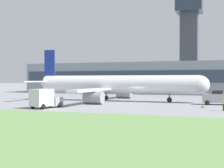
{
  "coord_description": "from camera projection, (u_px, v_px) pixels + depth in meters",
  "views": [
    {
      "loc": [
        12.85,
        -48.58,
        3.66
      ],
      "look_at": [
        -4.79,
        0.9,
        2.86
      ],
      "focal_mm": 50.0,
      "sensor_mm": 36.0,
      "label": 1
    }
  ],
  "objects": [
    {
      "name": "terminal_building",
      "position": [
        171.0,
        76.0,
        79.53
      ],
      "size": [
        75.41,
        15.38,
        23.74
      ],
      "color": "gray",
      "rests_on": "ground_plane"
    },
    {
      "name": "ground_plane",
      "position": [
        138.0,
        102.0,
        50.12
      ],
      "size": [
        400.0,
        400.0,
        0.0
      ],
      "primitive_type": "plane",
      "color": "gray"
    },
    {
      "name": "airplane",
      "position": [
        114.0,
        85.0,
        52.39
      ],
      "size": [
        30.04,
        27.96,
        8.97
      ],
      "color": "silver",
      "rests_on": "ground_plane"
    },
    {
      "name": "ground_crew_person",
      "position": [
        224.0,
        104.0,
        35.89
      ],
      "size": [
        0.38,
        0.38,
        1.66
      ],
      "color": "#23283D",
      "rests_on": "ground_plane"
    },
    {
      "name": "traffic_cone_near_nose",
      "position": [
        203.0,
        106.0,
        40.07
      ],
      "size": [
        0.49,
        0.49,
        0.59
      ],
      "color": "black",
      "rests_on": "ground_plane"
    },
    {
      "name": "pushback_tug",
      "position": [
        217.0,
        98.0,
        44.72
      ],
      "size": [
        4.17,
        2.8,
        2.06
      ],
      "color": "gray",
      "rests_on": "ground_plane"
    },
    {
      "name": "baggage_truck",
      "position": [
        45.0,
        99.0,
        39.24
      ],
      "size": [
        3.12,
        4.56,
        2.44
      ],
      "color": "gray",
      "rests_on": "ground_plane"
    }
  ]
}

